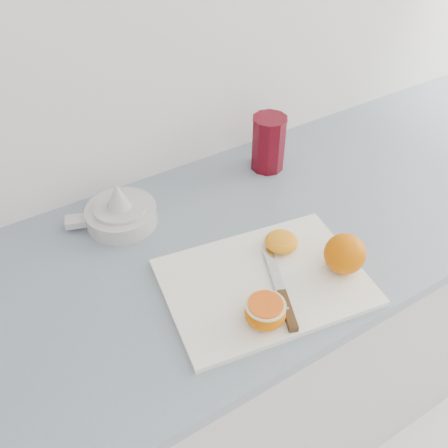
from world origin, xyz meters
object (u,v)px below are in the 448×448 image
half_orange (265,312)px  red_tumbler (268,145)px  counter (227,358)px  citrus_juicer (120,212)px  cutting_board (264,282)px

half_orange → red_tumbler: red_tumbler is taller
half_orange → counter: bearing=74.4°
half_orange → citrus_juicer: (-0.11, 0.40, -0.01)m
half_orange → red_tumbler: bearing=53.9°
counter → half_orange: bearing=-105.6°
half_orange → cutting_board: bearing=54.4°
half_orange → citrus_juicer: 0.41m
cutting_board → half_orange: bearing=-125.6°
half_orange → red_tumbler: size_ratio=0.53×
counter → citrus_juicer: (-0.17, 0.18, 0.47)m
red_tumbler → cutting_board: bearing=-126.3°
cutting_board → counter: bearing=87.9°
cutting_board → red_tumbler: size_ratio=2.73×
cutting_board → half_orange: 0.10m
half_orange → red_tumbler: (0.29, 0.40, 0.03)m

